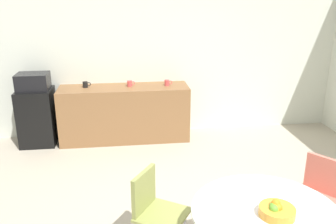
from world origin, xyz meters
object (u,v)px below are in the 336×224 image
(mug_green, at_px, (85,85))
(mug_red, at_px, (130,84))
(microwave, at_px, (33,82))
(mug_white, at_px, (167,83))
(mini_fridge, at_px, (37,117))
(fruit_bowl, at_px, (277,210))
(chair_olive, at_px, (153,204))
(chair_coral, at_px, (319,189))

(mug_green, distance_m, mug_red, 0.71)
(microwave, height_order, mug_white, microwave)
(mug_green, xyz_separation_m, mug_red, (0.71, -0.03, 0.00))
(mini_fridge, bearing_deg, fruit_bowl, -53.80)
(mini_fridge, xyz_separation_m, chair_olive, (1.61, -2.81, 0.07))
(chair_olive, height_order, mug_white, mug_white)
(chair_coral, bearing_deg, mug_white, 112.68)
(fruit_bowl, bearing_deg, mug_red, 106.28)
(fruit_bowl, relative_size, mug_green, 2.12)
(mini_fridge, relative_size, fruit_bowl, 3.31)
(mug_green, relative_size, mug_red, 1.00)
(microwave, relative_size, mug_red, 3.72)
(mini_fridge, relative_size, mug_red, 7.01)
(chair_olive, bearing_deg, mini_fridge, 119.88)
(mini_fridge, height_order, mug_green, mug_green)
(chair_olive, distance_m, fruit_bowl, 1.11)
(chair_olive, height_order, fruit_bowl, fruit_bowl)
(fruit_bowl, height_order, mug_white, mug_white)
(fruit_bowl, bearing_deg, mug_green, 116.26)
(mug_red, bearing_deg, fruit_bowl, -73.72)
(mug_white, bearing_deg, mini_fridge, -179.82)
(chair_coral, bearing_deg, mug_green, 131.29)
(mini_fridge, bearing_deg, mug_green, 4.16)
(mug_white, relative_size, mug_red, 1.00)
(mini_fridge, distance_m, fruit_bowl, 4.26)
(mug_red, bearing_deg, mini_fridge, -178.78)
(chair_coral, height_order, mug_red, mug_red)
(microwave, bearing_deg, chair_coral, -40.21)
(microwave, distance_m, chair_coral, 4.30)
(chair_coral, bearing_deg, mini_fridge, 139.79)
(microwave, distance_m, mug_green, 0.80)
(mini_fridge, xyz_separation_m, mug_white, (2.10, 0.01, 0.50))
(mini_fridge, distance_m, chair_coral, 4.27)
(chair_coral, distance_m, chair_olive, 1.64)
(mini_fridge, height_order, microwave, microwave)
(mug_green, bearing_deg, mug_red, -2.06)
(mug_white, xyz_separation_m, mug_green, (-1.31, 0.05, 0.00))
(microwave, distance_m, fruit_bowl, 4.25)
(mini_fridge, height_order, chair_olive, mini_fridge)
(mug_red, bearing_deg, chair_olive, -87.62)
(microwave, distance_m, mug_red, 1.50)
(mini_fridge, relative_size, mug_green, 7.01)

